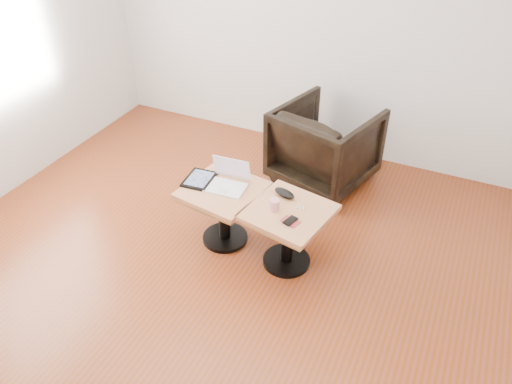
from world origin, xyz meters
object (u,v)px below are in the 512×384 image
at_px(striped_cup, 274,205).
at_px(armchair, 325,146).
at_px(side_table_left, 223,202).
at_px(laptop, 228,181).
at_px(side_table_right, 288,224).

xyz_separation_m(striped_cup, armchair, (-0.02, 1.24, -0.18)).
bearing_deg(armchair, side_table_left, 85.10).
relative_size(laptop, striped_cup, 3.42).
bearing_deg(laptop, side_table_left, -117.80).
distance_m(side_table_right, striped_cup, 0.20).
xyz_separation_m(laptop, striped_cup, (0.44, -0.13, 0.00)).
distance_m(side_table_right, armchair, 1.20).
xyz_separation_m(side_table_left, laptop, (0.02, 0.05, 0.17)).
relative_size(side_table_right, armchair, 0.80).
relative_size(side_table_right, striped_cup, 7.14).
relative_size(side_table_left, armchair, 0.77).
distance_m(side_table_left, striped_cup, 0.50).
bearing_deg(side_table_left, armchair, 77.52).
bearing_deg(laptop, side_table_right, -13.53).
bearing_deg(striped_cup, side_table_right, 24.25).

